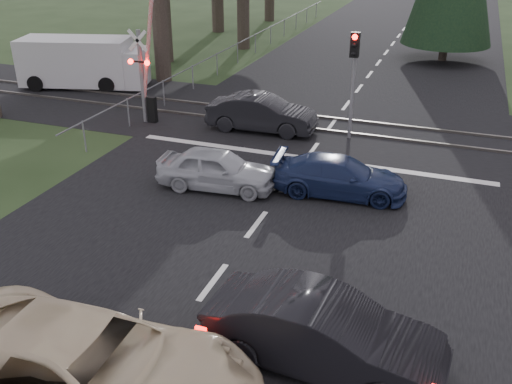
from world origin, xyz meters
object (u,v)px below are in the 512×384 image
at_px(traffic_signal_center, 354,68).
at_px(cream_coupe, 88,371).
at_px(dark_car_far, 262,113).
at_px(dark_hatchback, 324,334).
at_px(crossing_signal, 146,74).
at_px(blue_sedan, 340,176).
at_px(silver_car, 217,169).
at_px(white_van, 86,63).

bearing_deg(traffic_signal_center, cream_coupe, -95.41).
xyz_separation_m(cream_coupe, dark_car_far, (-2.09, 14.67, -0.13)).
bearing_deg(dark_hatchback, crossing_signal, 45.17).
bearing_deg(dark_hatchback, blue_sedan, 13.65).
distance_m(cream_coupe, blue_sedan, 10.22).
xyz_separation_m(crossing_signal, silver_car, (5.27, -4.94, -1.41)).
distance_m(crossing_signal, silver_car, 7.36).
bearing_deg(dark_hatchback, white_van, 49.60).
height_order(dark_hatchback, white_van, white_van).
bearing_deg(dark_car_far, cream_coupe, -174.06).
relative_size(blue_sedan, dark_car_far, 0.94).
distance_m(traffic_signal_center, silver_car, 6.90).
height_order(silver_car, blue_sedan, silver_car).
bearing_deg(blue_sedan, crossing_signal, 60.45).
xyz_separation_m(crossing_signal, white_van, (-5.77, 3.84, -0.83)).
height_order(crossing_signal, cream_coupe, crossing_signal).
xyz_separation_m(dark_hatchback, silver_car, (-5.13, 6.65, -0.11)).
bearing_deg(blue_sedan, silver_car, 98.06).
relative_size(cream_coupe, white_van, 0.94).
bearing_deg(dark_hatchback, traffic_signal_center, 12.91).
xyz_separation_m(dark_hatchback, dark_car_far, (-5.62, 12.23, -0.04)).
relative_size(traffic_signal_center, cream_coupe, 0.67).
relative_size(cream_coupe, dark_hatchback, 1.33).
bearing_deg(dark_hatchback, cream_coupe, 127.90).
bearing_deg(crossing_signal, blue_sedan, -24.14).
bearing_deg(traffic_signal_center, dark_car_far, -175.96).
height_order(dark_hatchback, dark_car_far, dark_hatchback).
relative_size(dark_hatchback, dark_car_far, 1.05).
distance_m(crossing_signal, dark_car_far, 5.00).
bearing_deg(silver_car, dark_hatchback, -147.78).
relative_size(cream_coupe, silver_car, 1.61).
relative_size(crossing_signal, silver_car, 1.83).
relative_size(crossing_signal, traffic_signal_center, 1.70).
distance_m(cream_coupe, white_van, 21.89).
xyz_separation_m(crossing_signal, traffic_signal_center, (8.27, 0.89, 0.75)).
bearing_deg(white_van, cream_coupe, -70.54).
height_order(cream_coupe, blue_sedan, cream_coupe).
bearing_deg(cream_coupe, blue_sedan, -13.82).
height_order(traffic_signal_center, silver_car, traffic_signal_center).
relative_size(silver_car, white_van, 0.58).
distance_m(crossing_signal, blue_sedan, 9.98).
height_order(crossing_signal, dark_hatchback, crossing_signal).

